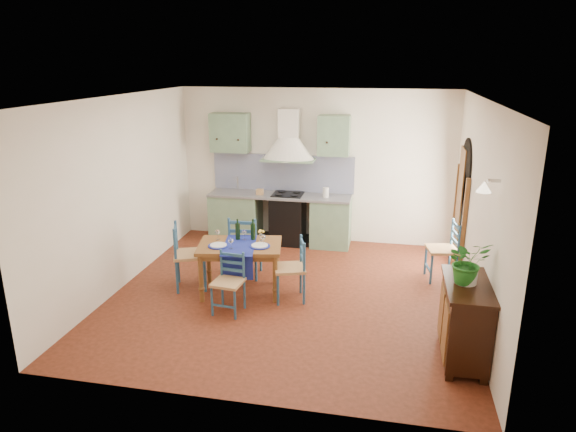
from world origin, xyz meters
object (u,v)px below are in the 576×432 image
object	(u,v)px
chair_near	(229,282)
potted_plant	(467,262)
dining_table	(240,250)
sideboard	(465,319)

from	to	relation	value
chair_near	potted_plant	xyz separation A→B (m)	(2.91, -0.57, 0.76)
dining_table	potted_plant	bearing A→B (deg)	-21.94
chair_near	sideboard	world-z (taller)	sideboard
chair_near	potted_plant	distance (m)	3.06
sideboard	potted_plant	world-z (taller)	potted_plant
chair_near	sideboard	xyz separation A→B (m)	(2.94, -0.59, 0.08)
sideboard	chair_near	bearing A→B (deg)	168.58
potted_plant	chair_near	bearing A→B (deg)	168.83
dining_table	chair_near	world-z (taller)	dining_table
chair_near	potted_plant	size ratio (longest dim) A/B	1.66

